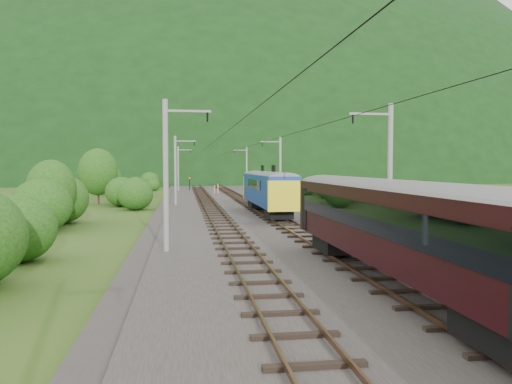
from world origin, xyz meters
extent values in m
plane|color=#365A1C|center=(0.00, 0.00, 0.00)|extent=(600.00, 600.00, 0.00)
cube|color=#38332D|center=(0.00, 10.00, 0.15)|extent=(14.00, 220.00, 0.30)
cube|color=brown|center=(-3.12, 10.00, 0.49)|extent=(0.08, 220.00, 0.15)
cube|color=brown|center=(-1.68, 10.00, 0.49)|extent=(0.08, 220.00, 0.15)
cube|color=black|center=(-2.40, 10.00, 0.36)|extent=(2.40, 220.00, 0.12)
cube|color=brown|center=(1.68, 10.00, 0.49)|extent=(0.08, 220.00, 0.15)
cube|color=brown|center=(3.12, 10.00, 0.49)|extent=(0.08, 220.00, 0.15)
cube|color=black|center=(2.40, 10.00, 0.36)|extent=(2.40, 220.00, 0.12)
cylinder|color=gray|center=(-6.20, 0.00, 4.30)|extent=(0.28, 0.28, 8.00)
cube|color=gray|center=(-5.00, 0.00, 7.70)|extent=(2.40, 0.12, 0.12)
cylinder|color=black|center=(-4.00, 0.00, 7.40)|extent=(0.10, 0.10, 0.50)
cylinder|color=gray|center=(-6.20, 32.00, 4.30)|extent=(0.28, 0.28, 8.00)
cube|color=gray|center=(-5.00, 32.00, 7.70)|extent=(2.40, 0.12, 0.12)
cylinder|color=black|center=(-4.00, 32.00, 7.40)|extent=(0.10, 0.10, 0.50)
cylinder|color=gray|center=(-6.20, 64.00, 4.30)|extent=(0.28, 0.28, 8.00)
cube|color=gray|center=(-5.00, 64.00, 7.70)|extent=(2.40, 0.12, 0.12)
cylinder|color=black|center=(-4.00, 64.00, 7.40)|extent=(0.10, 0.10, 0.50)
cylinder|color=gray|center=(-6.20, 96.00, 4.30)|extent=(0.28, 0.28, 8.00)
cube|color=gray|center=(-5.00, 96.00, 7.70)|extent=(2.40, 0.12, 0.12)
cylinder|color=black|center=(-4.00, 96.00, 7.40)|extent=(0.10, 0.10, 0.50)
cylinder|color=gray|center=(-6.20, 128.00, 4.30)|extent=(0.28, 0.28, 8.00)
cube|color=gray|center=(-5.00, 128.00, 7.70)|extent=(2.40, 0.12, 0.12)
cylinder|color=black|center=(-4.00, 128.00, 7.40)|extent=(0.10, 0.10, 0.50)
cylinder|color=gray|center=(6.20, 0.00, 4.30)|extent=(0.28, 0.28, 8.00)
cube|color=gray|center=(5.00, 0.00, 7.70)|extent=(2.40, 0.12, 0.12)
cylinder|color=black|center=(4.00, 0.00, 7.40)|extent=(0.10, 0.10, 0.50)
cylinder|color=gray|center=(6.20, 32.00, 4.30)|extent=(0.28, 0.28, 8.00)
cube|color=gray|center=(5.00, 32.00, 7.70)|extent=(2.40, 0.12, 0.12)
cylinder|color=black|center=(4.00, 32.00, 7.40)|extent=(0.10, 0.10, 0.50)
cylinder|color=gray|center=(6.20, 64.00, 4.30)|extent=(0.28, 0.28, 8.00)
cube|color=gray|center=(5.00, 64.00, 7.70)|extent=(2.40, 0.12, 0.12)
cylinder|color=black|center=(4.00, 64.00, 7.40)|extent=(0.10, 0.10, 0.50)
cylinder|color=gray|center=(6.20, 96.00, 4.30)|extent=(0.28, 0.28, 8.00)
cube|color=gray|center=(5.00, 96.00, 7.70)|extent=(2.40, 0.12, 0.12)
cylinder|color=black|center=(4.00, 96.00, 7.40)|extent=(0.10, 0.10, 0.50)
cylinder|color=gray|center=(6.20, 128.00, 4.30)|extent=(0.28, 0.28, 8.00)
cube|color=gray|center=(5.00, 128.00, 7.70)|extent=(2.40, 0.12, 0.12)
cylinder|color=black|center=(4.00, 128.00, 7.40)|extent=(0.10, 0.10, 0.50)
cylinder|color=black|center=(-2.40, 10.00, 7.10)|extent=(0.03, 198.00, 0.03)
cylinder|color=black|center=(2.40, 10.00, 7.10)|extent=(0.03, 198.00, 0.03)
ellipsoid|color=black|center=(0.00, 260.00, 0.00)|extent=(504.00, 360.00, 244.00)
cube|color=black|center=(2.40, -9.39, 2.69)|extent=(2.56, 19.40, 2.65)
cylinder|color=slate|center=(2.40, -9.39, 3.88)|extent=(2.56, 19.31, 2.56)
cube|color=black|center=(1.10, -9.39, 3.00)|extent=(0.05, 17.07, 1.01)
cube|color=black|center=(3.70, -9.39, 3.00)|extent=(0.05, 17.07, 1.01)
cube|color=black|center=(2.40, -2.60, 0.97)|extent=(1.94, 2.82, 0.79)
cube|color=navy|center=(2.40, 18.61, 2.69)|extent=(2.56, 15.88, 2.65)
cylinder|color=slate|center=(2.40, 18.61, 3.88)|extent=(2.56, 15.80, 2.56)
cube|color=black|center=(1.10, 18.61, 3.00)|extent=(0.05, 13.97, 1.01)
cube|color=black|center=(3.70, 18.61, 3.00)|extent=(0.05, 13.97, 1.01)
cube|color=black|center=(2.40, 13.05, 0.97)|extent=(1.94, 2.82, 0.79)
cube|color=black|center=(2.40, 24.16, 0.97)|extent=(1.94, 2.82, 0.79)
cube|color=yellow|center=(2.40, 26.34, 2.51)|extent=(2.61, 0.50, 2.38)
cube|color=yellow|center=(2.40, 10.87, 2.51)|extent=(2.61, 0.50, 2.38)
cube|color=black|center=(2.40, 21.61, 4.49)|extent=(0.08, 1.60, 0.79)
cylinder|color=red|center=(-0.29, 54.53, 1.01)|extent=(0.15, 0.15, 1.41)
cylinder|color=red|center=(0.29, 54.59, 1.11)|extent=(0.17, 0.17, 1.62)
cylinder|color=black|center=(-4.15, 67.14, 1.39)|extent=(0.15, 0.15, 2.19)
sphere|color=red|center=(-4.15, 67.14, 2.54)|extent=(0.26, 0.26, 0.26)
ellipsoid|color=#134412|center=(-13.48, -0.41, 1.69)|extent=(3.75, 3.75, 3.38)
ellipsoid|color=#134412|center=(-15.46, 11.15, 1.95)|extent=(4.33, 4.33, 3.90)
ellipsoid|color=#134412|center=(-15.45, 16.69, 2.08)|extent=(4.62, 4.62, 4.16)
ellipsoid|color=#134412|center=(-10.47, 28.86, 1.72)|extent=(3.82, 3.82, 3.44)
ellipsoid|color=#134412|center=(-12.50, 33.99, 1.76)|extent=(3.92, 3.92, 3.53)
ellipsoid|color=#134412|center=(-13.45, 45.14, 1.30)|extent=(2.88, 2.88, 2.59)
ellipsoid|color=#134412|center=(-12.78, 53.58, 1.56)|extent=(3.46, 3.46, 3.12)
ellipsoid|color=#134412|center=(-13.44, 61.60, 1.32)|extent=(2.93, 2.93, 2.64)
ellipsoid|color=#134412|center=(-11.04, 71.17, 1.15)|extent=(2.57, 2.57, 2.31)
ellipsoid|color=#134412|center=(-12.16, 78.42, 1.79)|extent=(3.97, 3.97, 3.57)
ellipsoid|color=#134412|center=(-13.59, 85.43, 1.08)|extent=(2.41, 2.41, 2.17)
ellipsoid|color=#134412|center=(-12.94, 95.03, 1.49)|extent=(3.31, 3.31, 2.98)
cylinder|color=black|center=(-15.40, 13.74, 1.44)|extent=(0.24, 0.24, 2.88)
ellipsoid|color=#134412|center=(-15.40, 13.74, 3.09)|extent=(3.71, 3.71, 4.45)
cylinder|color=black|center=(-15.81, 37.73, 1.90)|extent=(0.24, 0.24, 3.80)
ellipsoid|color=#134412|center=(-15.81, 37.73, 4.08)|extent=(4.89, 4.89, 5.87)
cylinder|color=black|center=(-16.90, 56.63, 1.33)|extent=(0.24, 0.24, 2.66)
ellipsoid|color=#134412|center=(-16.90, 56.63, 2.85)|extent=(3.42, 3.42, 4.11)
ellipsoid|color=#134412|center=(11.94, -1.12, 1.47)|extent=(3.27, 3.27, 2.94)
ellipsoid|color=#134412|center=(10.42, 18.39, 1.15)|extent=(2.56, 2.56, 2.31)
ellipsoid|color=#134412|center=(13.10, 40.77, 1.07)|extent=(2.39, 2.39, 2.15)
ellipsoid|color=#134412|center=(11.24, 58.48, 1.36)|extent=(3.02, 3.02, 2.72)
camera|label=1|loc=(-5.28, -26.60, 4.82)|focal=35.00mm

